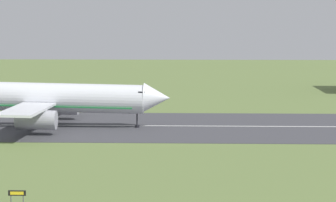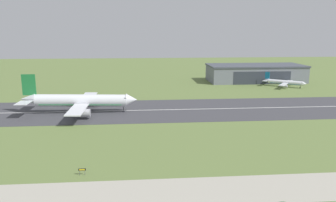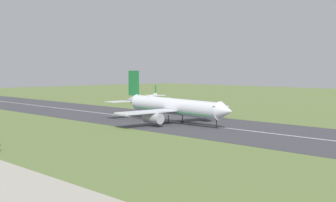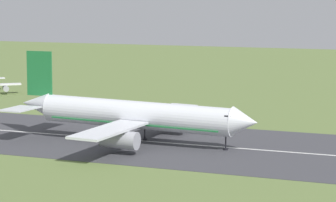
{
  "view_description": "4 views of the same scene",
  "coord_description": "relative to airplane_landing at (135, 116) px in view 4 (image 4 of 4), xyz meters",
  "views": [
    {
      "loc": [
        3.37,
        -37.44,
        17.79
      ],
      "look_at": [
        -1.63,
        81.96,
        6.38
      ],
      "focal_mm": 85.0,
      "sensor_mm": 36.0,
      "label": 1
    },
    {
      "loc": [
        -0.48,
        -35.13,
        33.64
      ],
      "look_at": [
        10.21,
        90.51,
        6.38
      ],
      "focal_mm": 35.0,
      "sensor_mm": 36.0,
      "label": 2
    },
    {
      "loc": [
        79.09,
        -1.54,
        17.05
      ],
      "look_at": [
        -2.95,
        75.85,
        9.24
      ],
      "focal_mm": 50.0,
      "sensor_mm": 36.0,
      "label": 3
    },
    {
      "loc": [
        35.33,
        -30.6,
        26.72
      ],
      "look_at": [
        -12.52,
        84.59,
        10.29
      ],
      "focal_mm": 85.0,
      "sensor_mm": 36.0,
      "label": 4
    }
  ],
  "objects": [
    {
      "name": "runway_centreline",
      "position": [
        25.41,
        2.25,
        -5.04
      ],
      "size": [
        366.14,
        0.7,
        0.01
      ],
      "primitive_type": "cube",
      "color": "silver",
      "rests_on": "runway_strip"
    },
    {
      "name": "airplane_landing",
      "position": [
        0.0,
        0.0,
        0.0
      ],
      "size": [
        47.63,
        43.8,
        16.37
      ],
      "color": "silver",
      "rests_on": "ground_plane"
    },
    {
      "name": "runway_strip",
      "position": [
        25.41,
        2.25,
        -5.08
      ],
      "size": [
        406.82,
        41.17,
        0.06
      ],
      "primitive_type": "cube",
      "color": "#3D3D42",
      "rests_on": "ground_plane"
    }
  ]
}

